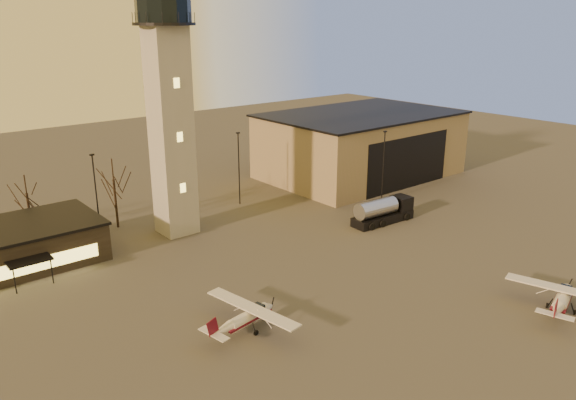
{
  "coord_description": "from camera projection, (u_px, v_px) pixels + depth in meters",
  "views": [
    {
      "loc": [
        -30.14,
        -27.86,
        24.76
      ],
      "look_at": [
        3.46,
        13.0,
        7.57
      ],
      "focal_mm": 35.0,
      "sensor_mm": 36.0,
      "label": 1
    }
  ],
  "objects": [
    {
      "name": "fuel_truck",
      "position": [
        383.0,
        213.0,
        70.97
      ],
      "size": [
        8.87,
        3.36,
        3.23
      ],
      "rotation": [
        0.0,
        0.0,
        -0.07
      ],
      "color": "black",
      "rests_on": "ground"
    },
    {
      "name": "tree_row",
      "position": [
        31.0,
        189.0,
        64.97
      ],
      "size": [
        37.2,
        9.2,
        8.8
      ],
      "color": "black",
      "rests_on": "ground"
    },
    {
      "name": "hangar",
      "position": [
        360.0,
        144.0,
        91.43
      ],
      "size": [
        30.6,
        20.6,
        10.3
      ],
      "color": "#8C755C",
      "rests_on": "ground"
    },
    {
      "name": "control_tower",
      "position": [
        169.0,
        96.0,
        63.31
      ],
      "size": [
        6.8,
        6.8,
        32.6
      ],
      "color": "#A5A19C",
      "rests_on": "ground"
    },
    {
      "name": "light_poles",
      "position": [
        175.0,
        186.0,
        67.72
      ],
      "size": [
        58.5,
        12.25,
        10.14
      ],
      "color": "black",
      "rests_on": "ground"
    },
    {
      "name": "cessna_front",
      "position": [
        563.0,
        300.0,
        49.73
      ],
      "size": [
        8.03,
        9.93,
        2.76
      ],
      "rotation": [
        0.0,
        0.0,
        0.29
      ],
      "color": "silver",
      "rests_on": "ground"
    },
    {
      "name": "ground",
      "position": [
        356.0,
        333.0,
        46.32
      ],
      "size": [
        220.0,
        220.0,
        0.0
      ],
      "primitive_type": "plane",
      "color": "#3B3936",
      "rests_on": "ground"
    },
    {
      "name": "cessna_rear",
      "position": [
        250.0,
        319.0,
        46.64
      ],
      "size": [
        7.8,
        9.83,
        2.7
      ],
      "rotation": [
        0.0,
        0.0,
        0.16
      ],
      "color": "silver",
      "rests_on": "ground"
    }
  ]
}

